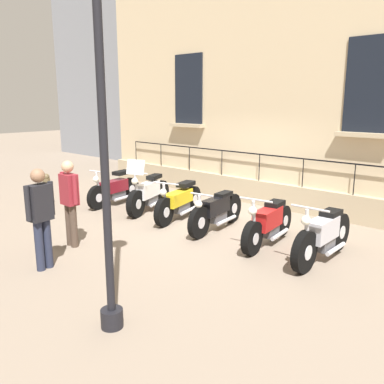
# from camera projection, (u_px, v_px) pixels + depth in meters

# --- Properties ---
(ground_plane) EXTENTS (60.00, 60.00, 0.00)m
(ground_plane) POSITION_uv_depth(u_px,v_px,m) (206.00, 222.00, 9.52)
(ground_plane) COLOR gray
(building_facade) EXTENTS (0.82, 12.11, 7.68)m
(building_facade) POSITION_uv_depth(u_px,v_px,m) (272.00, 63.00, 10.58)
(building_facade) COLOR #C6B28E
(building_facade) RESTS_ON ground_plane
(motorcycle_maroon) EXTENTS (1.92, 0.67, 1.00)m
(motorcycle_maroon) POSITION_uv_depth(u_px,v_px,m) (114.00, 189.00, 11.03)
(motorcycle_maroon) COLOR black
(motorcycle_maroon) RESTS_ON ground_plane
(motorcycle_white) EXTENTS (1.94, 0.86, 1.41)m
(motorcycle_white) POSITION_uv_depth(u_px,v_px,m) (149.00, 194.00, 10.37)
(motorcycle_white) COLOR black
(motorcycle_white) RESTS_ON ground_plane
(motorcycle_yellow) EXTENTS (2.03, 0.78, 0.99)m
(motorcycle_yellow) POSITION_uv_depth(u_px,v_px,m) (179.00, 202.00, 9.69)
(motorcycle_yellow) COLOR black
(motorcycle_yellow) RESTS_ON ground_plane
(motorcycle_black) EXTENTS (2.07, 0.55, 0.92)m
(motorcycle_black) POSITION_uv_depth(u_px,v_px,m) (216.00, 211.00, 8.85)
(motorcycle_black) COLOR black
(motorcycle_black) RESTS_ON ground_plane
(motorcycle_red) EXTENTS (2.05, 0.65, 1.04)m
(motorcycle_red) POSITION_uv_depth(u_px,v_px,m) (268.00, 224.00, 7.96)
(motorcycle_red) COLOR black
(motorcycle_red) RESTS_ON ground_plane
(motorcycle_silver) EXTENTS (2.12, 0.66, 1.10)m
(motorcycle_silver) POSITION_uv_depth(u_px,v_px,m) (323.00, 236.00, 7.13)
(motorcycle_silver) COLOR black
(motorcycle_silver) RESTS_ON ground_plane
(lamppost) EXTENTS (0.35, 0.35, 5.09)m
(lamppost) POSITION_uv_depth(u_px,v_px,m) (100.00, 78.00, 4.44)
(lamppost) COLOR black
(lamppost) RESTS_ON ground_plane
(bollard) EXTENTS (0.20, 0.20, 0.88)m
(bollard) POSITION_uv_depth(u_px,v_px,m) (47.00, 190.00, 10.90)
(bollard) COLOR brown
(bollard) RESTS_ON ground_plane
(pedestrian_standing) EXTENTS (0.23, 0.53, 1.68)m
(pedestrian_standing) POSITION_uv_depth(u_px,v_px,m) (70.00, 199.00, 7.75)
(pedestrian_standing) COLOR #47382D
(pedestrian_standing) RESTS_ON ground_plane
(pedestrian_walking) EXTENTS (0.53, 0.26, 1.71)m
(pedestrian_walking) POSITION_uv_depth(u_px,v_px,m) (41.00, 213.00, 6.66)
(pedestrian_walking) COLOR #23283D
(pedestrian_walking) RESTS_ON ground_plane
(distant_building) EXTENTS (3.86, 7.90, 8.18)m
(distant_building) POSITION_uv_depth(u_px,v_px,m) (132.00, 74.00, 20.54)
(distant_building) COLOR gray
(distant_building) RESTS_ON ground_plane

